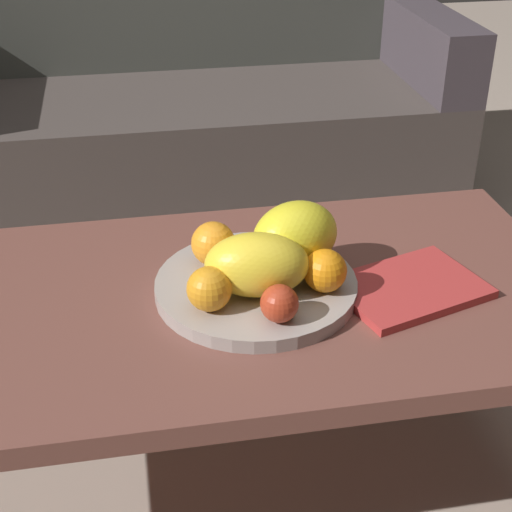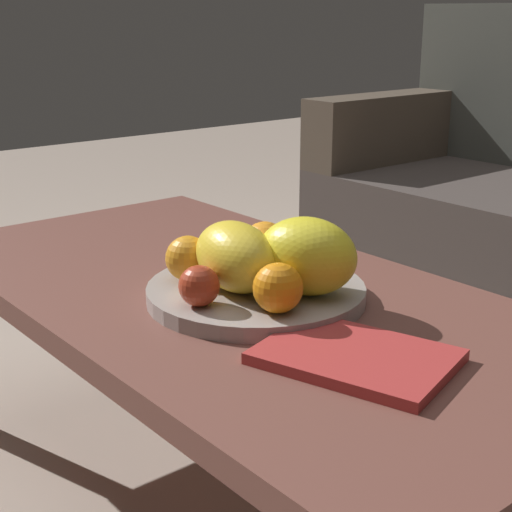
# 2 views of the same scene
# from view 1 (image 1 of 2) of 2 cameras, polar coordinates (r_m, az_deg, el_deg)

# --- Properties ---
(ground_plane) EXTENTS (8.00, 8.00, 0.00)m
(ground_plane) POSITION_cam_1_polar(r_m,az_deg,el_deg) (1.62, -2.19, -15.50)
(ground_plane) COLOR tan
(coffee_table) EXTENTS (1.28, 0.65, 0.42)m
(coffee_table) POSITION_cam_1_polar(r_m,az_deg,el_deg) (1.37, -2.50, -4.34)
(coffee_table) COLOR brown
(coffee_table) RESTS_ON ground_plane
(couch) EXTENTS (1.70, 0.70, 0.90)m
(couch) POSITION_cam_1_polar(r_m,az_deg,el_deg) (2.55, -5.32, 10.66)
(couch) COLOR #453C38
(couch) RESTS_ON ground_plane
(fruit_bowl) EXTENTS (0.36, 0.36, 0.03)m
(fruit_bowl) POSITION_cam_1_polar(r_m,az_deg,el_deg) (1.34, 0.00, -2.30)
(fruit_bowl) COLOR #A39791
(fruit_bowl) RESTS_ON coffee_table
(melon_large_front) EXTENTS (0.19, 0.14, 0.11)m
(melon_large_front) POSITION_cam_1_polar(r_m,az_deg,el_deg) (1.28, 0.06, -0.65)
(melon_large_front) COLOR yellow
(melon_large_front) RESTS_ON fruit_bowl
(melon_smaller_beside) EXTENTS (0.20, 0.18, 0.12)m
(melon_smaller_beside) POSITION_cam_1_polar(r_m,az_deg,el_deg) (1.35, 2.96, 1.54)
(melon_smaller_beside) COLOR yellow
(melon_smaller_beside) RESTS_ON fruit_bowl
(orange_front) EXTENTS (0.08, 0.08, 0.08)m
(orange_front) POSITION_cam_1_polar(r_m,az_deg,el_deg) (1.30, 5.20, -1.10)
(orange_front) COLOR orange
(orange_front) RESTS_ON fruit_bowl
(orange_left) EXTENTS (0.08, 0.08, 0.08)m
(orange_left) POSITION_cam_1_polar(r_m,az_deg,el_deg) (1.37, -3.22, 0.93)
(orange_left) COLOR orange
(orange_left) RESTS_ON fruit_bowl
(orange_right) EXTENTS (0.08, 0.08, 0.08)m
(orange_right) POSITION_cam_1_polar(r_m,az_deg,el_deg) (1.25, -3.53, -2.48)
(orange_right) COLOR orange
(orange_right) RESTS_ON fruit_bowl
(apple_front) EXTENTS (0.06, 0.06, 0.06)m
(apple_front) POSITION_cam_1_polar(r_m,az_deg,el_deg) (1.22, 1.77, -3.58)
(apple_front) COLOR #AC351C
(apple_front) RESTS_ON fruit_bowl
(banana_bunch) EXTENTS (0.17, 0.14, 0.06)m
(banana_bunch) POSITION_cam_1_polar(r_m,az_deg,el_deg) (1.35, 0.50, -0.09)
(banana_bunch) COLOR yellow
(banana_bunch) RESTS_ON fruit_bowl
(magazine) EXTENTS (0.29, 0.25, 0.02)m
(magazine) POSITION_cam_1_polar(r_m,az_deg,el_deg) (1.38, 11.42, -2.34)
(magazine) COLOR #B63433
(magazine) RESTS_ON coffee_table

